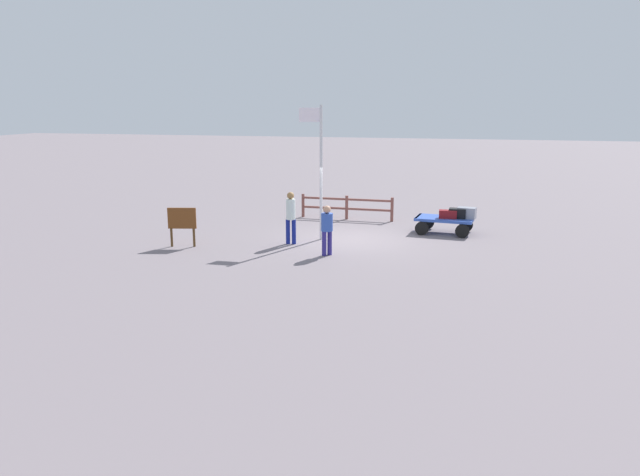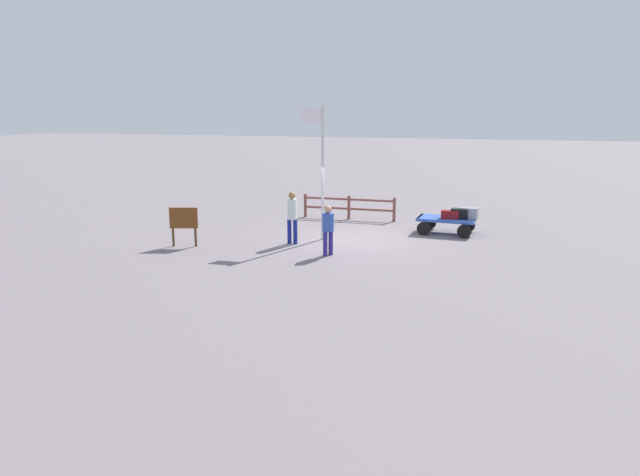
# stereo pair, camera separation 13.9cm
# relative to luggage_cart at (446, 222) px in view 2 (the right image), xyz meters

# --- Properties ---
(ground_plane) EXTENTS (120.00, 120.00, 0.00)m
(ground_plane) POSITION_rel_luggage_cart_xyz_m (2.99, 1.79, -0.44)
(ground_plane) COLOR slate
(luggage_cart) EXTENTS (2.14, 1.46, 0.58)m
(luggage_cart) POSITION_rel_luggage_cart_xyz_m (0.00, 0.00, 0.00)
(luggage_cart) COLOR #3052B4
(luggage_cart) RESTS_ON ground
(suitcase_tan) EXTENTS (0.64, 0.33, 0.30)m
(suitcase_tan) POSITION_rel_luggage_cart_xyz_m (-0.13, 0.14, 0.29)
(suitcase_tan) COLOR maroon
(suitcase_tan) RESTS_ON luggage_cart
(suitcase_grey) EXTENTS (0.60, 0.39, 0.35)m
(suitcase_grey) POSITION_rel_luggage_cart_xyz_m (-0.47, 0.04, 0.32)
(suitcase_grey) COLOR black
(suitcase_grey) RESTS_ON luggage_cart
(suitcase_maroon) EXTENTS (0.70, 0.49, 0.40)m
(suitcase_maroon) POSITION_rel_luggage_cart_xyz_m (-0.79, -0.00, 0.34)
(suitcase_maroon) COLOR gray
(suitcase_maroon) RESTS_ON luggage_cart
(worker_lead) EXTENTS (0.51, 0.51, 1.56)m
(worker_lead) POSITION_rel_luggage_cart_xyz_m (3.36, 4.21, 0.48)
(worker_lead) COLOR navy
(worker_lead) RESTS_ON ground
(worker_trailing) EXTENTS (0.34, 0.34, 1.76)m
(worker_trailing) POSITION_rel_luggage_cart_xyz_m (4.88, 2.98, 0.57)
(worker_trailing) COLOR navy
(worker_trailing) RESTS_ON ground
(flagpole) EXTENTS (0.81, 0.10, 4.57)m
(flagpole) POSITION_rel_luggage_cart_xyz_m (4.14, 2.06, 2.20)
(flagpole) COLOR silver
(flagpole) RESTS_ON ground
(signboard) EXTENTS (0.92, 0.26, 1.30)m
(signboard) POSITION_rel_luggage_cart_xyz_m (8.23, 4.21, 0.40)
(signboard) COLOR #4C3319
(signboard) RESTS_ON ground
(wooden_fence) EXTENTS (3.81, 0.23, 0.96)m
(wooden_fence) POSITION_rel_luggage_cart_xyz_m (3.96, -1.83, 0.12)
(wooden_fence) COLOR brown
(wooden_fence) RESTS_ON ground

